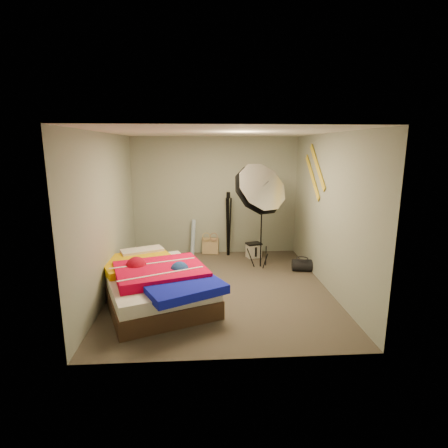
{
  "coord_description": "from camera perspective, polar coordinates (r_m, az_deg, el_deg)",
  "views": [
    {
      "loc": [
        -0.28,
        -5.42,
        2.29
      ],
      "look_at": [
        0.1,
        0.6,
        0.95
      ],
      "focal_mm": 28.0,
      "sensor_mm": 36.0,
      "label": 1
    }
  ],
  "objects": [
    {
      "name": "tote_bag",
      "position": [
        7.62,
        -2.23,
        -3.59
      ],
      "size": [
        0.37,
        0.2,
        0.36
      ],
      "primitive_type": "cube",
      "rotation": [
        -0.14,
        0.0,
        -0.14
      ],
      "color": "tan",
      "rests_on": "floor"
    },
    {
      "name": "duffel_bag",
      "position": [
        6.77,
        12.62,
        -6.58
      ],
      "size": [
        0.39,
        0.27,
        0.22
      ],
      "primitive_type": "cylinder",
      "rotation": [
        0.0,
        1.57,
        -0.12
      ],
      "color": "black",
      "rests_on": "floor"
    },
    {
      "name": "bed",
      "position": [
        5.43,
        -11.12,
        -9.31
      ],
      "size": [
        2.09,
        2.38,
        0.58
      ],
      "color": "#412A1D",
      "rests_on": "floor"
    },
    {
      "name": "camera_tripod",
      "position": [
        7.37,
        0.69,
        0.75
      ],
      "size": [
        0.08,
        0.08,
        1.37
      ],
      "color": "black",
      "rests_on": "floor"
    },
    {
      "name": "wall_left",
      "position": [
        5.71,
        -18.46,
        1.38
      ],
      "size": [
        0.0,
        4.0,
        4.0
      ],
      "primitive_type": "plane",
      "rotation": [
        1.57,
        0.0,
        1.57
      ],
      "color": "gray",
      "rests_on": "floor"
    },
    {
      "name": "wall_right",
      "position": [
        5.88,
        16.65,
        1.81
      ],
      "size": [
        0.0,
        4.0,
        4.0
      ],
      "primitive_type": "plane",
      "rotation": [
        1.57,
        0.0,
        -1.57
      ],
      "color": "gray",
      "rests_on": "floor"
    },
    {
      "name": "wall_back",
      "position": [
        7.5,
        -1.44,
        4.55
      ],
      "size": [
        3.5,
        0.0,
        3.5
      ],
      "primitive_type": "plane",
      "rotation": [
        1.57,
        0.0,
        0.0
      ],
      "color": "gray",
      "rests_on": "floor"
    },
    {
      "name": "ceiling",
      "position": [
        5.43,
        -0.68,
        14.73
      ],
      "size": [
        4.0,
        4.0,
        0.0
      ],
      "primitive_type": "plane",
      "rotation": [
        3.14,
        0.0,
        0.0
      ],
      "color": "silver",
      "rests_on": "wall_back"
    },
    {
      "name": "wrapping_roll",
      "position": [
        7.5,
        -5.09,
        -2.24
      ],
      "size": [
        0.16,
        0.24,
        0.77
      ],
      "primitive_type": "cylinder",
      "rotation": [
        -0.17,
        0.0,
        -0.35
      ],
      "color": "#5680B6",
      "rests_on": "floor"
    },
    {
      "name": "camera_case",
      "position": [
        7.42,
        4.87,
        -4.35
      ],
      "size": [
        0.33,
        0.28,
        0.29
      ],
      "primitive_type": "cube",
      "rotation": [
        0.0,
        0.0,
        0.3
      ],
      "color": "silver",
      "rests_on": "floor"
    },
    {
      "name": "photo_umbrella",
      "position": [
        6.37,
        5.63,
        5.46
      ],
      "size": [
        1.05,
        1.08,
        2.11
      ],
      "color": "black",
      "rests_on": "floor"
    },
    {
      "name": "wall_front",
      "position": [
        3.59,
        1.03,
        -4.34
      ],
      "size": [
        3.5,
        0.0,
        3.5
      ],
      "primitive_type": "plane",
      "rotation": [
        -1.57,
        0.0,
        0.0
      ],
      "color": "gray",
      "rests_on": "floor"
    },
    {
      "name": "wall_stripe_upper",
      "position": [
        6.36,
        15.01,
        9.03
      ],
      "size": [
        0.02,
        0.91,
        0.78
      ],
      "primitive_type": "cube",
      "rotation": [
        0.7,
        0.0,
        0.0
      ],
      "color": "gold",
      "rests_on": "wall_right"
    },
    {
      "name": "floor",
      "position": [
        5.89,
        -0.61,
        -10.35
      ],
      "size": [
        4.0,
        4.0,
        0.0
      ],
      "primitive_type": "plane",
      "color": "#4C4238",
      "rests_on": "ground"
    },
    {
      "name": "wall_stripe_lower",
      "position": [
        6.61,
        14.23,
        7.45
      ],
      "size": [
        0.02,
        0.91,
        0.78
      ],
      "primitive_type": "cube",
      "rotation": [
        0.7,
        0.0,
        0.0
      ],
      "color": "gold",
      "rests_on": "wall_right"
    }
  ]
}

